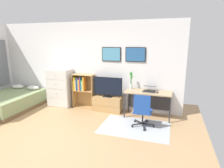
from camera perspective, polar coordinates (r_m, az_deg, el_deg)
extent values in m
plane|color=tan|center=(4.60, -21.60, -15.43)|extent=(7.20, 7.20, 0.00)
cube|color=white|center=(6.17, -8.25, 5.59)|extent=(6.12, 0.06, 2.70)
cube|color=black|center=(5.75, -0.21, 8.96)|extent=(0.59, 0.02, 0.42)
cube|color=#4C93B7|center=(5.73, -0.25, 8.95)|extent=(0.55, 0.01, 0.38)
cube|color=black|center=(5.56, 7.09, 8.81)|extent=(0.59, 0.02, 0.42)
cube|color=#285B93|center=(5.55, 7.07, 8.80)|extent=(0.55, 0.01, 0.38)
cube|color=slate|center=(7.62, -30.15, 5.57)|extent=(0.05, 0.40, 1.54)
cube|color=#B2B7BC|center=(4.89, 6.88, -12.77)|extent=(1.70, 1.20, 0.01)
cube|color=brown|center=(6.88, -28.29, -6.22)|extent=(1.51, 2.02, 0.10)
cube|color=#8C9E6B|center=(6.81, -28.50, -4.29)|extent=(1.46, 1.98, 0.38)
ellipsoid|color=white|center=(7.48, -26.52, -0.68)|extent=(0.45, 0.29, 0.14)
ellipsoid|color=white|center=(7.06, -22.71, -1.04)|extent=(0.45, 0.29, 0.14)
cube|color=silver|center=(6.46, -15.38, -1.03)|extent=(0.79, 0.42, 1.24)
cube|color=silver|center=(6.41, -16.19, -5.44)|extent=(0.75, 0.01, 0.29)
sphere|color=#A59E8C|center=(6.40, -16.27, -5.49)|extent=(0.03, 0.03, 0.03)
cube|color=silver|center=(6.33, -16.36, -2.81)|extent=(0.75, 0.01, 0.29)
sphere|color=#A59E8C|center=(6.31, -16.44, -2.85)|extent=(0.03, 0.03, 0.03)
cube|color=silver|center=(6.25, -16.54, -0.11)|extent=(0.75, 0.01, 0.29)
sphere|color=#A59E8C|center=(6.24, -16.62, -0.14)|extent=(0.03, 0.03, 0.03)
cube|color=silver|center=(6.20, -16.71, 2.65)|extent=(0.75, 0.01, 0.29)
sphere|color=#A59E8C|center=(6.18, -16.80, 2.63)|extent=(0.03, 0.03, 0.03)
cube|color=tan|center=(6.27, -11.22, -1.89)|extent=(0.02, 0.30, 1.09)
cube|color=tan|center=(5.98, -5.58, -2.42)|extent=(0.02, 0.30, 1.09)
cube|color=tan|center=(6.28, -8.31, -6.89)|extent=(0.69, 0.30, 0.02)
cube|color=tan|center=(6.11, -8.47, -1.95)|extent=(0.65, 0.30, 0.02)
cube|color=tan|center=(6.01, -8.63, 2.81)|extent=(0.65, 0.30, 0.02)
cube|color=tan|center=(6.25, -7.87, -1.83)|extent=(0.69, 0.01, 1.09)
cube|color=gold|center=(6.19, -11.14, -0.36)|extent=(0.03, 0.23, 0.30)
cube|color=gold|center=(6.16, -10.86, 0.14)|extent=(0.04, 0.22, 0.42)
cube|color=white|center=(6.13, -10.62, -0.24)|extent=(0.02, 0.18, 0.35)
cube|color=black|center=(6.12, -10.40, -0.30)|extent=(0.02, 0.17, 0.34)
cube|color=#1E519E|center=(6.11, -10.04, 0.01)|extent=(0.04, 0.22, 0.40)
cube|color=gold|center=(6.08, -9.79, -0.29)|extent=(0.03, 0.18, 0.35)
cube|color=red|center=(6.06, -9.53, -0.10)|extent=(0.03, 0.17, 0.40)
cube|color=#1E519E|center=(6.04, -9.27, 0.11)|extent=(0.02, 0.17, 0.45)
cube|color=#2D8C4C|center=(6.06, -8.85, -0.29)|extent=(0.03, 0.22, 0.35)
cube|color=white|center=(6.05, -8.58, -0.52)|extent=(0.02, 0.22, 0.31)
cube|color=gold|center=(6.00, -8.49, 0.05)|extent=(0.02, 0.17, 0.45)
cube|color=orange|center=(5.99, -8.23, -0.01)|extent=(0.02, 0.18, 0.44)
cube|color=tan|center=(5.85, -1.25, -5.95)|extent=(0.88, 0.40, 0.46)
cube|color=tan|center=(5.67, -1.93, -6.57)|extent=(0.88, 0.01, 0.02)
cube|color=black|center=(5.76, -1.32, -3.77)|extent=(0.28, 0.16, 0.02)
cube|color=black|center=(5.76, -1.33, -3.43)|extent=(0.06, 0.04, 0.05)
cube|color=black|center=(5.68, -1.34, -0.67)|extent=(0.90, 0.02, 0.55)
cube|color=black|center=(5.67, -1.38, -0.70)|extent=(0.87, 0.01, 0.52)
cube|color=tan|center=(5.36, 10.85, -2.41)|extent=(1.28, 0.59, 0.03)
cube|color=#2D2D30|center=(5.32, 3.74, -6.47)|extent=(0.03, 0.03, 0.71)
cube|color=#2D2D30|center=(5.18, 17.06, -7.58)|extent=(0.03, 0.03, 0.71)
cube|color=#2D2D30|center=(5.81, 5.04, -4.83)|extent=(0.03, 0.03, 0.71)
cube|color=#2D2D30|center=(5.68, 17.18, -5.78)|extent=(0.03, 0.03, 0.71)
cube|color=#2D2D30|center=(5.72, 11.08, -4.93)|extent=(1.22, 0.02, 0.50)
cylinder|color=#232326|center=(4.96, 12.41, -12.37)|extent=(0.05, 0.05, 0.05)
cube|color=#232326|center=(4.95, 10.79, -11.81)|extent=(0.28, 0.03, 0.02)
cylinder|color=#232326|center=(5.22, 10.56, -10.98)|extent=(0.05, 0.05, 0.05)
cube|color=#232326|center=(5.08, 9.89, -11.10)|extent=(0.12, 0.28, 0.02)
cylinder|color=#232326|center=(5.17, 6.90, -11.08)|extent=(0.05, 0.05, 0.05)
cube|color=#232326|center=(5.06, 8.01, -11.16)|extent=(0.24, 0.19, 0.02)
cylinder|color=#232326|center=(4.87, 6.13, -12.59)|extent=(0.05, 0.05, 0.05)
cube|color=#232326|center=(4.91, 7.67, -11.91)|extent=(0.24, 0.19, 0.02)
cylinder|color=#232326|center=(4.74, 9.68, -13.49)|extent=(0.05, 0.05, 0.05)
cube|color=#232326|center=(4.84, 9.42, -12.34)|extent=(0.12, 0.28, 0.02)
cylinder|color=#232326|center=(4.90, 9.22, -9.90)|extent=(0.04, 0.04, 0.30)
cube|color=#1E479E|center=(4.84, 9.29, -8.10)|extent=(0.44, 0.44, 0.03)
cube|color=#1E479E|center=(4.58, 9.01, -6.15)|extent=(0.40, 0.04, 0.45)
cube|color=#333338|center=(5.35, 11.13, -2.19)|extent=(0.36, 0.25, 0.01)
cube|color=black|center=(5.35, 11.13, -2.13)|extent=(0.33, 0.22, 0.00)
cube|color=#333338|center=(5.47, 11.43, -0.65)|extent=(0.36, 0.23, 0.07)
cube|color=#234C5B|center=(5.46, 11.42, -0.65)|extent=(0.34, 0.21, 0.06)
ellipsoid|color=#262628|center=(5.26, 13.49, -2.47)|extent=(0.06, 0.10, 0.03)
cylinder|color=silver|center=(5.57, 5.73, -0.65)|extent=(0.09, 0.09, 0.16)
cylinder|color=#3D8438|center=(5.54, 5.87, 0.58)|extent=(0.01, 0.01, 0.31)
sphere|color=#308B2C|center=(5.51, 5.91, 2.16)|extent=(0.07, 0.07, 0.07)
cylinder|color=#3D8438|center=(5.54, 5.74, 0.92)|extent=(0.01, 0.01, 0.37)
sphere|color=#308B2C|center=(5.51, 5.78, 2.82)|extent=(0.07, 0.07, 0.07)
cylinder|color=#3D8438|center=(5.52, 5.66, 1.13)|extent=(0.01, 0.01, 0.42)
sphere|color=#308B2C|center=(5.49, 5.71, 3.27)|extent=(0.07, 0.07, 0.07)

